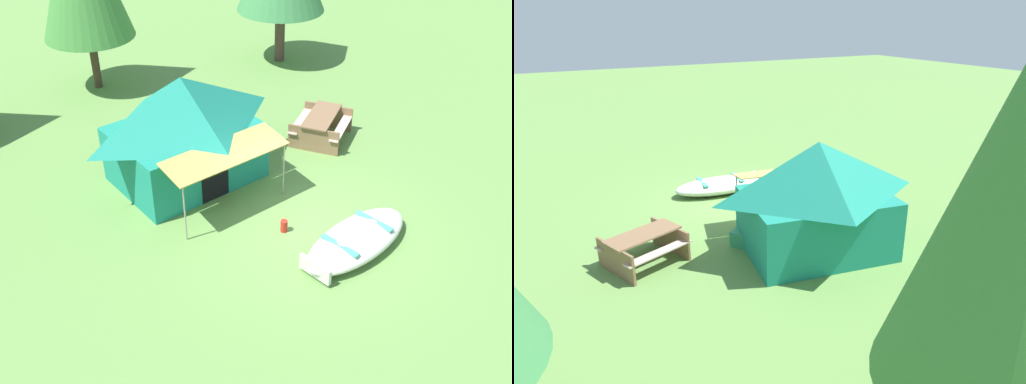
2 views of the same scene
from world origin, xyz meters
TOP-DOWN VIEW (x-y plane):
  - ground_plane at (0.00, 0.00)m, footprint 80.00×80.00m
  - beached_rowboat at (0.13, -1.26)m, footprint 3.07×1.46m
  - canvas_cabin_tent at (-0.33, 3.57)m, footprint 4.04×4.07m
  - picnic_table at (3.54, 2.19)m, footprint 2.09×1.92m
  - cooler_box at (1.20, 2.53)m, footprint 0.56×0.60m
  - fuel_can at (-0.43, 0.30)m, footprint 0.23×0.23m

SIDE VIEW (x-z plane):
  - ground_plane at x=0.00m, z-range 0.00..0.00m
  - fuel_can at x=-0.43m, z-range 0.00..0.29m
  - cooler_box at x=1.20m, z-range 0.00..0.40m
  - beached_rowboat at x=0.13m, z-range 0.01..0.48m
  - picnic_table at x=3.54m, z-range 0.10..0.85m
  - canvas_cabin_tent at x=-0.33m, z-range 0.05..2.81m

